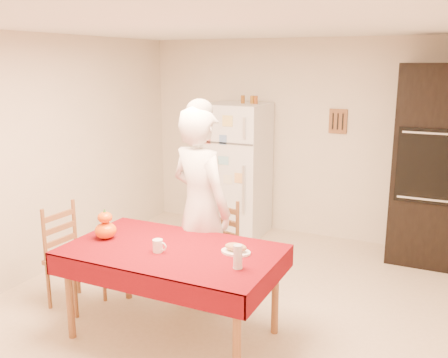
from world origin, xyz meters
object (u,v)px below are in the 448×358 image
Objects in this scene: refrigerator at (236,170)px; chair_left at (70,252)px; chair_far at (216,245)px; coffee_mug at (158,246)px; oven_cabinet at (428,166)px; dining_table at (172,257)px; bread_plate at (236,252)px; pumpkin_lower at (106,230)px; wine_glass at (238,257)px; seated_woman at (201,209)px.

chair_left is at bearing -103.12° from refrigerator.
chair_left is at bearing -131.59° from chair_far.
chair_left is 9.50× the size of coffee_mug.
oven_cabinet is 3.14m from dining_table.
bread_plate is (1.65, 0.05, 0.26)m from chair_left.
wine_glass reaches higher than pumpkin_lower.
chair_left is 0.51× the size of seated_woman.
coffee_mug is at bearing -7.41° from pumpkin_lower.
pumpkin_lower is at bearing -97.71° from chair_left.
seated_woman is 10.07× the size of pumpkin_lower.
coffee_mug is 0.57m from pumpkin_lower.
oven_cabinet is (2.28, 0.05, 0.25)m from refrigerator.
chair_far reaches higher than coffee_mug.
wine_glass is at bearing 152.76° from seated_woman.
seated_woman reaches higher than chair_far.
wine_glass is at bearing -40.46° from chair_far.
oven_cabinet is 1.29× the size of dining_table.
chair_left is (-0.58, -2.47, -0.34)m from refrigerator.
refrigerator is 2.62m from dining_table.
chair_far is at bearing -72.20° from refrigerator.
chair_left is 5.18× the size of pumpkin_lower.
wine_glass reaches higher than coffee_mug.
bread_plate is at bearing -37.93° from chair_far.
coffee_mug is at bearing -95.28° from chair_left.
pumpkin_lower is at bearing 175.63° from wine_glass.
refrigerator reaches higher than dining_table.
chair_far is 1.10m from pumpkin_lower.
refrigerator is 1.85m from chair_far.
dining_table is 0.52m from bread_plate.
chair_left is (-1.13, -0.74, 0.00)m from chair_far.
wine_glass is (0.63, -0.13, 0.16)m from dining_table.
bread_plate is (0.52, -0.69, 0.26)m from chair_far.
wine_glass is (0.69, -0.02, 0.04)m from coffee_mug.
refrigerator is at bearing 114.16° from wine_glass.
pumpkin_lower is at bearing -177.07° from dining_table.
pumpkin_lower is 0.76× the size of bread_plate.
chair_far is at bearing -52.44° from chair_left.
refrigerator reaches higher than pumpkin_lower.
refrigerator reaches higher than chair_left.
coffee_mug reaches higher than bread_plate.
chair_far reaches higher than bread_plate.
dining_table is 9.66× the size of wine_glass.
oven_cabinet is at bearing 63.99° from bread_plate.
seated_woman is 10.50× the size of wine_glass.
refrigerator is at bearing 123.07° from chair_far.
wine_glass is (0.65, -0.95, 0.34)m from chair_far.
wine_glass is at bearing -1.88° from coffee_mug.
dining_table is at bearing 168.47° from wine_glass.
oven_cabinet is 9.17× the size of bread_plate.
oven_cabinet is at bearing 68.49° from wine_glass.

